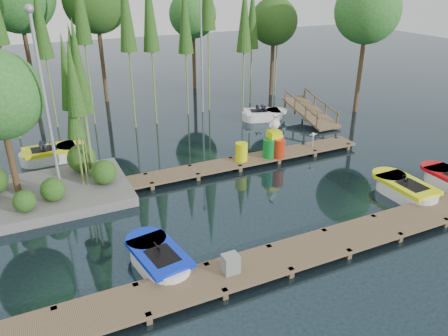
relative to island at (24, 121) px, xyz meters
name	(u,v)px	position (x,y,z in m)	size (l,w,h in m)	color
ground_plane	(218,201)	(6.30, -3.29, -3.18)	(90.00, 90.00, 0.00)	#1E3039
near_dock	(279,259)	(6.30, -7.79, -2.95)	(18.00, 1.50, 0.50)	brown
far_dock	(215,167)	(7.30, -0.79, -2.95)	(15.00, 1.20, 0.50)	brown
island	(24,121)	(0.00, 0.00, 0.00)	(6.20, 4.20, 6.75)	slate
tree_screen	(95,14)	(4.26, 7.31, 2.93)	(34.42, 18.53, 10.31)	#4A341F
lamp_island	(44,95)	(0.80, -0.79, 1.08)	(0.30, 0.30, 7.25)	gray
lamp_rear	(201,43)	(10.30, 7.71, 1.08)	(0.30, 0.30, 7.25)	gray
ramp	(311,112)	(15.30, 3.21, -2.60)	(1.50, 3.94, 1.49)	brown
boat_blue	(159,260)	(2.94, -6.32, -2.91)	(1.69, 2.99, 0.95)	white
boat_yellow_near	(405,190)	(13.16, -6.15, -2.90)	(1.39, 2.98, 1.00)	white
boat_yellow_far	(51,154)	(0.84, 3.65, -2.86)	(3.05, 1.45, 1.51)	white
boat_white_far	(263,115)	(12.92, 4.68, -2.90)	(2.95, 1.98, 1.28)	white
utility_cabinet	(231,264)	(4.64, -7.79, -2.60)	(0.47, 0.39, 0.57)	gray
yellow_barrel	(241,152)	(8.62, -0.79, -2.47)	(0.56, 0.56, 0.84)	#DDE80C
drum_cluster	(275,144)	(10.28, -0.94, -2.29)	(1.17, 1.07, 2.01)	#0C7226
seagull_post	(313,137)	(12.55, -0.79, -2.40)	(0.45, 0.24, 0.72)	gray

